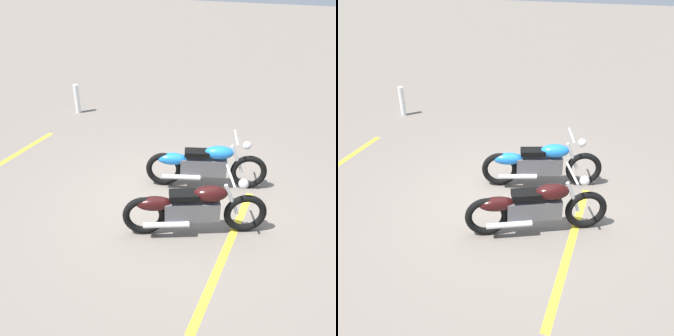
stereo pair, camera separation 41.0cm
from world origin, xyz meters
The scene contains 5 objects.
ground_plane centered at (0.00, 0.00, 0.00)m, with size 60.00×60.00×0.00m, color slate.
motorcycle_bright_foreground centered at (-0.21, -0.65, 0.46)m, with size 2.16×0.87×1.04m.
motorcycle_dark_foreground centered at (-0.43, 0.70, 0.46)m, with size 2.09×0.99×1.04m.
bollard_post centered at (4.04, -2.99, 0.39)m, with size 0.14×0.14×0.78m, color white.
parking_stripe_near centered at (-1.06, 0.88, 0.00)m, with size 3.20×0.12×0.01m, color yellow.
Camera 2 is at (-1.41, 5.28, 3.86)m, focal length 40.11 mm.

